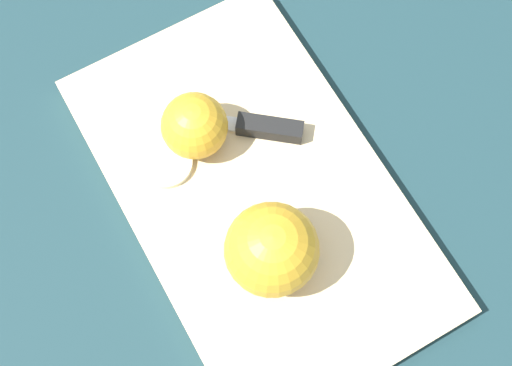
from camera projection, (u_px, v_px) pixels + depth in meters
ground_plane at (256, 197)px, 0.72m from camera, size 4.00×4.00×0.00m
cutting_board at (256, 193)px, 0.71m from camera, size 0.44×0.30×0.02m
apple_half_left at (272, 250)px, 0.63m from camera, size 0.09×0.09×0.09m
apple_half_right at (195, 126)px, 0.68m from camera, size 0.07×0.07×0.07m
knife at (259, 127)px, 0.71m from camera, size 0.12×0.12×0.02m
apple_slice at (166, 163)px, 0.70m from camera, size 0.05×0.05×0.01m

